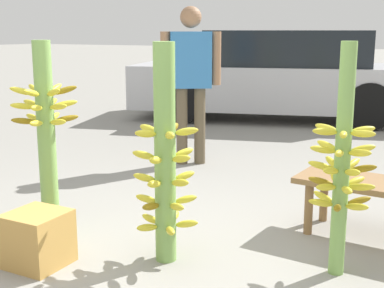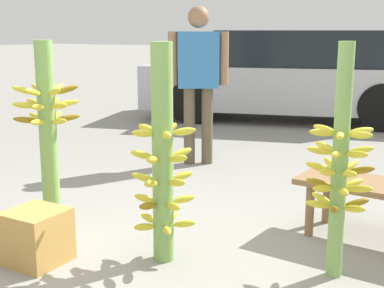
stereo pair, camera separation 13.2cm
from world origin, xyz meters
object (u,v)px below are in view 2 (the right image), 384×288
at_px(vendor_person, 198,72).
at_px(produce_crate, 37,237).
at_px(parked_car, 291,77).
at_px(banana_stalk_left, 48,133).
at_px(banana_stalk_center, 163,160).
at_px(banana_stalk_right, 340,165).

relative_size(vendor_person, produce_crate, 4.94).
distance_m(parked_car, produce_crate, 6.07).
xyz_separation_m(banana_stalk_left, vendor_person, (-0.11, 2.29, 0.26)).
relative_size(banana_stalk_left, banana_stalk_center, 1.00).
bearing_deg(banana_stalk_center, banana_stalk_left, -178.57).
bearing_deg(produce_crate, parked_car, 95.32).
bearing_deg(banana_stalk_left, parked_car, 92.95).
height_order(vendor_person, produce_crate, vendor_person).
bearing_deg(banana_stalk_center, vendor_person, 114.59).
distance_m(vendor_person, parked_car, 3.34).
bearing_deg(vendor_person, banana_stalk_center, -97.21).
relative_size(banana_stalk_left, parked_car, 0.28).
distance_m(banana_stalk_left, banana_stalk_center, 0.93).
bearing_deg(parked_car, produce_crate, 169.28).
distance_m(banana_stalk_right, parked_car, 5.72).
distance_m(banana_stalk_left, produce_crate, 0.75).
bearing_deg(banana_stalk_center, banana_stalk_right, 17.50).
height_order(vendor_person, parked_car, vendor_person).
relative_size(banana_stalk_center, vendor_person, 0.82).
bearing_deg(banana_stalk_left, vendor_person, 92.80).
bearing_deg(vendor_person, parked_car, 61.25).
xyz_separation_m(parked_car, produce_crate, (0.56, -6.02, -0.52)).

